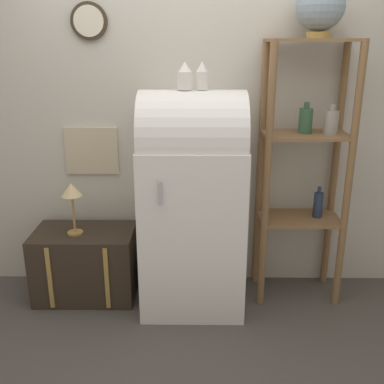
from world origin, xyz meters
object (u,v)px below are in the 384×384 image
at_px(suitcase_trunk, 86,263).
at_px(vase_center, 202,77).
at_px(globe, 320,7).
at_px(refrigerator, 192,198).
at_px(vase_left, 185,77).
at_px(desk_lamp, 72,194).

bearing_deg(suitcase_trunk, vase_center, -4.43).
bearing_deg(globe, vase_center, -168.95).
distance_m(refrigerator, globe, 1.47).
bearing_deg(globe, vase_left, -169.67).
distance_m(suitcase_trunk, vase_center, 1.60).
bearing_deg(suitcase_trunk, globe, 2.85).
relative_size(vase_center, desk_lamp, 0.46).
bearing_deg(suitcase_trunk, vase_left, -5.85).
height_order(refrigerator, vase_center, vase_center).
bearing_deg(vase_center, suitcase_trunk, 175.57).
xyz_separation_m(vase_left, vase_center, (0.11, 0.01, 0.00)).
height_order(globe, vase_left, globe).
bearing_deg(vase_left, globe, 10.33).
bearing_deg(refrigerator, vase_center, -1.57).
bearing_deg(globe, suitcase_trunk, -177.15).
height_order(vase_left, vase_center, vase_center).
relative_size(refrigerator, suitcase_trunk, 2.11).
height_order(suitcase_trunk, vase_center, vase_center).
relative_size(refrigerator, vase_center, 8.76).
bearing_deg(refrigerator, desk_lamp, 178.31).
xyz_separation_m(refrigerator, globe, (0.80, 0.14, 1.23)).
distance_m(vase_center, desk_lamp, 1.20).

